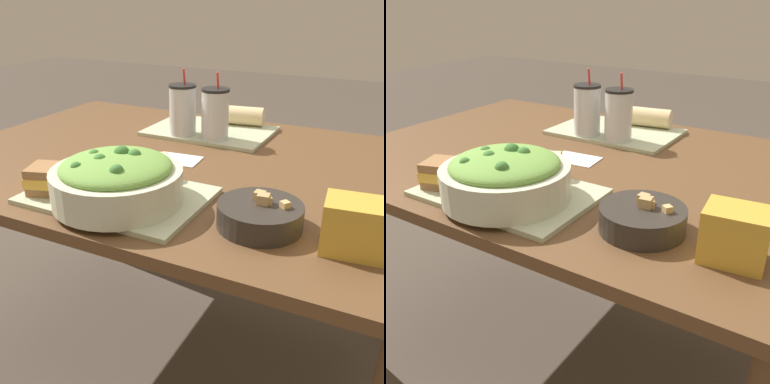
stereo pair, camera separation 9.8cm
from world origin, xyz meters
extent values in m
plane|color=#4C4238|center=(0.00, 0.00, 0.00)|extent=(12.00, 12.00, 0.00)
cube|color=brown|center=(0.00, 0.00, 0.73)|extent=(1.40, 1.00, 0.03)
cylinder|color=brown|center=(-0.64, 0.44, 0.36)|extent=(0.06, 0.06, 0.72)
cube|color=#B2BC99|center=(0.00, -0.31, 0.75)|extent=(0.41, 0.28, 0.01)
cube|color=#B2BC99|center=(-0.03, 0.28, 0.75)|extent=(0.41, 0.28, 0.01)
cylinder|color=beige|center=(0.02, -0.34, 0.80)|extent=(0.30, 0.30, 0.08)
ellipsoid|color=#6B9E42|center=(0.02, -0.34, 0.84)|extent=(0.25, 0.25, 0.05)
sphere|color=#427F38|center=(0.05, -0.31, 0.86)|extent=(0.03, 0.03, 0.03)
sphere|color=#427F38|center=(-0.03, -0.41, 0.86)|extent=(0.02, 0.02, 0.02)
sphere|color=#38702D|center=(0.02, -0.32, 0.86)|extent=(0.04, 0.04, 0.04)
sphere|color=#427F38|center=(-0.04, -0.34, 0.86)|extent=(0.03, 0.03, 0.03)
sphere|color=#427F38|center=(0.07, -0.40, 0.86)|extent=(0.03, 0.03, 0.03)
sphere|color=#427F38|center=(0.00, -0.37, 0.86)|extent=(0.03, 0.03, 0.03)
cube|color=beige|center=(0.06, -0.36, 0.85)|extent=(0.05, 0.05, 0.01)
cube|color=beige|center=(0.06, -0.41, 0.85)|extent=(0.06, 0.06, 0.01)
cube|color=beige|center=(0.02, -0.37, 0.85)|extent=(0.04, 0.06, 0.01)
cylinder|color=#2D2823|center=(0.34, -0.30, 0.77)|extent=(0.18, 0.18, 0.05)
cylinder|color=brown|center=(0.34, -0.30, 0.79)|extent=(0.16, 0.16, 0.01)
cube|color=tan|center=(0.35, -0.29, 0.81)|extent=(0.03, 0.03, 0.02)
cube|color=tan|center=(0.34, -0.28, 0.81)|extent=(0.02, 0.02, 0.02)
cube|color=tan|center=(0.35, -0.29, 0.81)|extent=(0.03, 0.03, 0.02)
cube|color=tan|center=(0.39, -0.29, 0.80)|extent=(0.02, 0.02, 0.02)
cube|color=olive|center=(-0.14, -0.37, 0.77)|extent=(0.13, 0.11, 0.02)
cube|color=#EFB742|center=(-0.14, -0.37, 0.79)|extent=(0.14, 0.12, 0.02)
cube|color=olive|center=(-0.14, -0.37, 0.81)|extent=(0.13, 0.11, 0.02)
cylinder|color=#DBBC84|center=(-0.02, -0.20, 0.79)|extent=(0.18, 0.14, 0.07)
cylinder|color=beige|center=(0.05, -0.17, 0.79)|extent=(0.03, 0.06, 0.06)
cylinder|color=#DBBC84|center=(0.04, 0.38, 0.79)|extent=(0.17, 0.09, 0.07)
cylinder|color=beige|center=(0.12, 0.39, 0.79)|extent=(0.01, 0.06, 0.06)
cylinder|color=silver|center=(-0.09, 0.19, 0.84)|extent=(0.09, 0.09, 0.16)
cylinder|color=black|center=(-0.09, 0.19, 0.83)|extent=(0.08, 0.08, 0.13)
cylinder|color=black|center=(-0.09, 0.19, 0.92)|extent=(0.09, 0.09, 0.01)
cylinder|color=red|center=(-0.08, 0.19, 0.94)|extent=(0.01, 0.02, 0.06)
cylinder|color=silver|center=(0.03, 0.19, 0.84)|extent=(0.09, 0.09, 0.15)
cylinder|color=maroon|center=(0.03, 0.19, 0.83)|extent=(0.08, 0.08, 0.13)
cylinder|color=black|center=(0.03, 0.19, 0.92)|extent=(0.09, 0.09, 0.01)
cylinder|color=red|center=(0.04, 0.19, 0.94)|extent=(0.01, 0.02, 0.06)
cube|color=gold|center=(0.53, -0.31, 0.80)|extent=(0.12, 0.10, 0.10)
cube|color=white|center=(0.00, -0.01, 0.75)|extent=(0.14, 0.10, 0.00)
camera|label=1|loc=(0.59, -1.09, 1.19)|focal=42.00mm
camera|label=2|loc=(0.67, -1.05, 1.19)|focal=42.00mm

